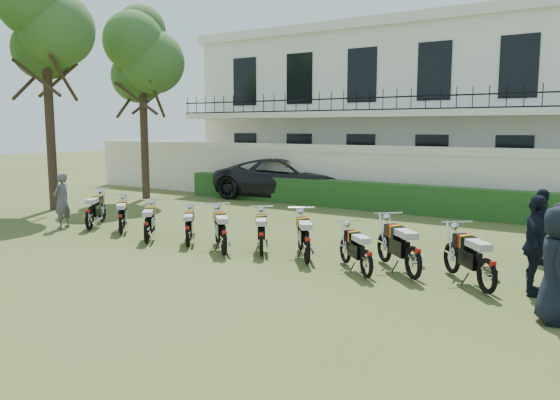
{
  "coord_description": "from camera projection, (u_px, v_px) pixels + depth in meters",
  "views": [
    {
      "loc": [
        8.16,
        -11.0,
        2.98
      ],
      "look_at": [
        -0.28,
        1.95,
        0.91
      ],
      "focal_mm": 35.0,
      "sensor_mm": 36.0,
      "label": 1
    }
  ],
  "objects": [
    {
      "name": "ground",
      "position": [
        248.0,
        244.0,
        13.95
      ],
      "size": [
        100.0,
        100.0,
        0.0
      ],
      "primitive_type": "plane",
      "color": "#3D4D1E",
      "rests_on": "ground"
    },
    {
      "name": "perimeter_wall",
      "position": [
        374.0,
        176.0,
        20.43
      ],
      "size": [
        30.0,
        0.35,
        2.3
      ],
      "color": "#EDE0C7",
      "rests_on": "ground"
    },
    {
      "name": "hedge",
      "position": [
        391.0,
        198.0,
        19.32
      ],
      "size": [
        18.0,
        0.6,
        1.0
      ],
      "primitive_type": "cube",
      "color": "#234418",
      "rests_on": "ground"
    },
    {
      "name": "building",
      "position": [
        428.0,
        111.0,
        25.05
      ],
      "size": [
        20.4,
        9.6,
        7.4
      ],
      "color": "silver",
      "rests_on": "ground"
    },
    {
      "name": "tree_west_mid",
      "position": [
        45.0,
        21.0,
        19.01
      ],
      "size": [
        3.4,
        3.2,
        8.82
      ],
      "color": "#473323",
      "rests_on": "ground"
    },
    {
      "name": "tree_west_near",
      "position": [
        142.0,
        55.0,
        22.16
      ],
      "size": [
        3.4,
        3.2,
        7.9
      ],
      "color": "#473323",
      "rests_on": "ground"
    },
    {
      "name": "motorcycle_0",
      "position": [
        89.0,
        214.0,
        15.69
      ],
      "size": [
        1.27,
        1.68,
        1.1
      ],
      "rotation": [
        0.0,
        0.0,
        0.63
      ],
      "color": "black",
      "rests_on": "ground"
    },
    {
      "name": "motorcycle_1",
      "position": [
        121.0,
        219.0,
        15.07
      ],
      "size": [
        1.38,
        1.37,
        1.01
      ],
      "rotation": [
        0.0,
        0.0,
        0.79
      ],
      "color": "black",
      "rests_on": "ground"
    },
    {
      "name": "motorcycle_2",
      "position": [
        147.0,
        227.0,
        13.87
      ],
      "size": [
        1.25,
        1.49,
        1.01
      ],
      "rotation": [
        0.0,
        0.0,
        0.69
      ],
      "color": "black",
      "rests_on": "ground"
    },
    {
      "name": "motorcycle_3",
      "position": [
        188.0,
        231.0,
        13.49
      ],
      "size": [
        1.16,
        1.4,
        0.95
      ],
      "rotation": [
        0.0,
        0.0,
        0.68
      ],
      "color": "black",
      "rests_on": "ground"
    },
    {
      "name": "motorcycle_4",
      "position": [
        224.0,
        236.0,
        12.57
      ],
      "size": [
        1.47,
        1.45,
        1.07
      ],
      "rotation": [
        0.0,
        0.0,
        0.8
      ],
      "color": "black",
      "rests_on": "ground"
    },
    {
      "name": "motorcycle_5",
      "position": [
        261.0,
        237.0,
        12.49
      ],
      "size": [
        1.15,
        1.59,
        1.02
      ],
      "rotation": [
        0.0,
        0.0,
        0.61
      ],
      "color": "black",
      "rests_on": "ground"
    },
    {
      "name": "motorcycle_6",
      "position": [
        307.0,
        243.0,
        11.77
      ],
      "size": [
        1.27,
        1.65,
        1.08
      ],
      "rotation": [
        0.0,
        0.0,
        0.64
      ],
      "color": "black",
      "rests_on": "ground"
    },
    {
      "name": "motorcycle_7",
      "position": [
        367.0,
        257.0,
        10.7
      ],
      "size": [
        1.35,
        1.32,
        0.98
      ],
      "rotation": [
        0.0,
        0.0,
        0.8
      ],
      "color": "black",
      "rests_on": "ground"
    },
    {
      "name": "motorcycle_8",
      "position": [
        414.0,
        255.0,
        10.57
      ],
      "size": [
        1.55,
        1.54,
        1.14
      ],
      "rotation": [
        0.0,
        0.0,
        0.79
      ],
      "color": "black",
      "rests_on": "ground"
    },
    {
      "name": "motorcycle_9",
      "position": [
        487.0,
        267.0,
        9.67
      ],
      "size": [
        1.41,
        1.59,
        1.11
      ],
      "rotation": [
        0.0,
        0.0,
        0.72
      ],
      "color": "black",
      "rests_on": "ground"
    },
    {
      "name": "suv",
      "position": [
        288.0,
        179.0,
        22.78
      ],
      "size": [
        6.42,
        3.56,
        1.7
      ],
      "primitive_type": "imported",
      "rotation": [
        0.0,
        0.0,
        1.7
      ],
      "color": "black",
      "rests_on": "ground"
    },
    {
      "name": "inspector",
      "position": [
        62.0,
        201.0,
        16.1
      ],
      "size": [
        0.53,
        0.68,
        1.65
      ],
      "primitive_type": "imported",
      "rotation": [
        0.0,
        0.0,
        -1.32
      ],
      "color": "slate",
      "rests_on": "ground"
    },
    {
      "name": "officer_0",
      "position": [
        558.0,
        265.0,
        8.25
      ],
      "size": [
        0.69,
        0.96,
        1.81
      ],
      "primitive_type": "imported",
      "rotation": [
        0.0,
        0.0,
        1.71
      ],
      "color": "black",
      "rests_on": "ground"
    },
    {
      "name": "officer_2",
      "position": [
        535.0,
        246.0,
        9.62
      ],
      "size": [
        0.64,
        1.12,
        1.8
      ],
      "primitive_type": "imported",
      "rotation": [
        0.0,
        0.0,
        1.77
      ],
      "color": "black",
      "rests_on": "ground"
    },
    {
      "name": "officer_5",
      "position": [
        541.0,
        227.0,
        11.88
      ],
      "size": [
        0.62,
        1.04,
        1.66
      ],
      "primitive_type": "imported",
      "rotation": [
        0.0,
        0.0,
        1.8
      ],
      "color": "black",
      "rests_on": "ground"
    }
  ]
}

